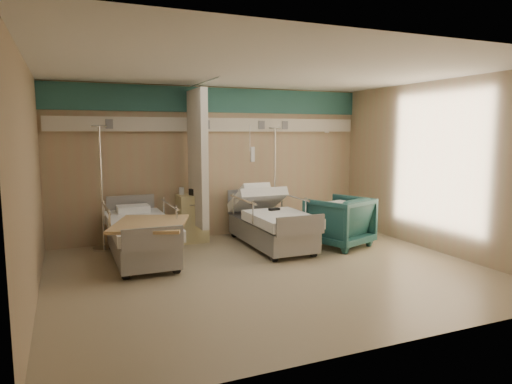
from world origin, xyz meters
TOP-DOWN VIEW (x-y plane):
  - ground at (0.00, 0.00)m, footprint 6.00×5.00m
  - room_walls at (-0.03, 0.25)m, footprint 6.04×5.04m
  - bed_right at (0.60, 1.30)m, footprint 1.00×2.16m
  - bed_left at (-1.60, 1.30)m, footprint 1.00×2.16m
  - bedside_cabinet at (-0.55, 2.20)m, footprint 0.50×0.48m
  - visitor_armchair at (1.70, 0.86)m, footprint 1.21×1.22m
  - waffle_blanket at (1.70, 0.85)m, footprint 0.74×0.69m
  - iv_stand_right at (1.13, 2.28)m, footprint 0.37×0.37m
  - iv_stand_left at (-2.08, 2.20)m, footprint 0.37×0.37m
  - call_remote at (0.65, 1.29)m, footprint 0.20×0.11m
  - tan_blanket at (-1.53, 0.84)m, footprint 1.34×1.49m
  - toiletry_bag at (-0.49, 2.15)m, footprint 0.25×0.21m
  - white_cup at (-0.71, 2.29)m, footprint 0.09×0.09m

SIDE VIEW (x-z plane):
  - ground at x=0.00m, z-range 0.00..0.00m
  - bed_right at x=0.60m, z-range 0.00..0.63m
  - bed_left at x=-1.60m, z-range 0.00..0.63m
  - iv_stand_right at x=1.13m, z-range -0.61..1.45m
  - iv_stand_left at x=-2.08m, z-range -0.61..1.46m
  - bedside_cabinet at x=-0.55m, z-range 0.00..0.85m
  - visitor_armchair at x=1.70m, z-range 0.00..0.86m
  - call_remote at x=0.65m, z-range 0.63..0.67m
  - tan_blanket at x=-1.53m, z-range 0.63..0.67m
  - waffle_blanket at x=1.70m, z-range 0.86..0.93m
  - toiletry_bag at x=-0.49m, z-range 0.85..0.97m
  - white_cup at x=-0.71m, z-range 0.85..0.98m
  - room_walls at x=-0.03m, z-range 0.45..3.27m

